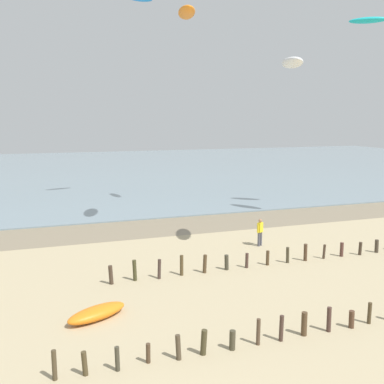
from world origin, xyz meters
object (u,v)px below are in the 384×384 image
kite_aloft_8 (187,13)px  kite_aloft_10 (368,20)px  grounded_kite (97,313)px  kite_aloft_4 (292,63)px  person_mid_beach (260,231)px

kite_aloft_8 → kite_aloft_10: bearing=105.6°
grounded_kite → kite_aloft_10: size_ratio=0.88×
kite_aloft_8 → kite_aloft_4: bearing=41.8°
person_mid_beach → kite_aloft_4: bearing=-72.0°
person_mid_beach → kite_aloft_10: (11.86, 5.77, 14.34)m
kite_aloft_4 → kite_aloft_8: bearing=-132.7°
kite_aloft_10 → kite_aloft_4: bearing=-108.2°
person_mid_beach → grounded_kite: person_mid_beach is taller
person_mid_beach → kite_aloft_8: (-3.24, 4.64, 13.59)m
person_mid_beach → kite_aloft_4: (0.64, -1.97, 9.88)m
person_mid_beach → grounded_kite: size_ratio=0.68×
person_mid_beach → grounded_kite: (-10.76, -7.00, -0.66)m
person_mid_beach → grounded_kite: 12.85m
grounded_kite → kite_aloft_4: kite_aloft_4 is taller
kite_aloft_8 → kite_aloft_10: 15.16m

